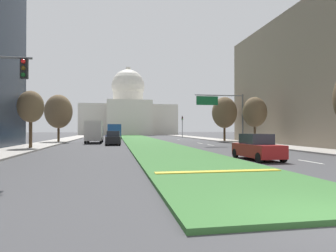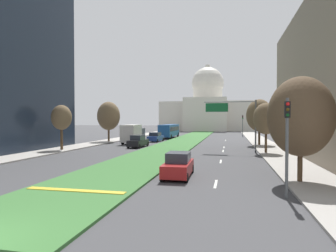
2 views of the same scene
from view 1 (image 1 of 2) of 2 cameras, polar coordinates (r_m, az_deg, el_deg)
ground_plane at (r=56.81m, az=-5.58°, el=-2.65°), size 260.00×260.00×0.00m
grass_median at (r=51.73m, az=-5.12°, el=-2.78°), size 6.47×91.93×0.14m
median_curb_nose at (r=13.50m, az=9.90°, el=-8.70°), size 5.83×0.50×0.04m
lane_dashes_right at (r=37.22m, az=8.77°, el=-3.74°), size 0.16×41.37×0.01m
sidewalk_left at (r=47.31m, az=-21.39°, el=-2.94°), size 4.00×91.93×0.15m
sidewalk_right at (r=49.91m, az=11.37°, el=-2.85°), size 4.00×91.93×0.15m
capitol_building at (r=107.11m, az=-7.75°, el=2.57°), size 33.00×24.17×24.60m
traffic_light_far_right at (r=70.33m, az=2.80°, el=0.45°), size 0.28×0.35×5.20m
overhead_guide_sign at (r=37.72m, az=10.97°, el=3.42°), size 6.42×0.20×6.50m
street_tree_left_mid at (r=33.04m, az=-25.16°, el=3.37°), size 2.59×2.59×5.97m
street_tree_right_mid at (r=38.14m, az=16.51°, el=2.62°), size 3.00×3.00×6.07m
street_tree_left_far at (r=47.50m, az=-20.52°, el=2.65°), size 4.09×4.09×7.27m
street_tree_right_far at (r=48.29m, az=10.93°, el=2.58°), size 4.02×4.02×7.23m
sedan_lead_stopped at (r=20.54m, az=16.96°, el=-4.06°), size 1.92×4.34×1.74m
sedan_midblock at (r=38.47m, az=-10.57°, el=-2.39°), size 2.01×4.74×1.81m
sedan_distant at (r=49.41m, az=-10.76°, el=-2.02°), size 2.21×4.59×1.72m
box_truck_delivery at (r=44.30m, az=-14.17°, el=-1.06°), size 2.40×6.40×3.20m
city_bus at (r=60.19m, az=-10.38°, el=-0.84°), size 2.62×11.00×2.95m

